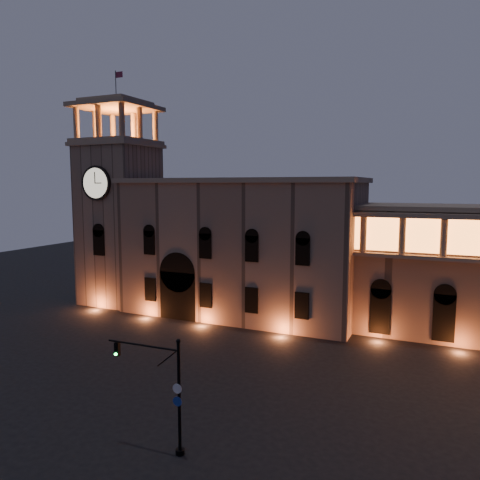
{
  "coord_description": "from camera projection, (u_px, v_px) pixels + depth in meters",
  "views": [
    {
      "loc": [
        22.21,
        -32.86,
        16.72
      ],
      "look_at": [
        0.5,
        16.0,
        10.44
      ],
      "focal_mm": 35.0,
      "sensor_mm": 36.0,
      "label": 1
    }
  ],
  "objects": [
    {
      "name": "ground",
      "position": [
        160.0,
        378.0,
        40.73
      ],
      "size": [
        160.0,
        160.0,
        0.0
      ],
      "primitive_type": "plane",
      "color": "black",
      "rests_on": "ground"
    },
    {
      "name": "government_building",
      "position": [
        240.0,
        247.0,
        60.45
      ],
      "size": [
        30.8,
        12.8,
        17.6
      ],
      "color": "#816654",
      "rests_on": "ground"
    },
    {
      "name": "clock_tower",
      "position": [
        120.0,
        215.0,
        66.57
      ],
      "size": [
        9.8,
        9.8,
        32.4
      ],
      "color": "#816654",
      "rests_on": "ground"
    },
    {
      "name": "traffic_light",
      "position": [
        166.0,
        392.0,
        29.12
      ],
      "size": [
        5.44,
        0.63,
        7.46
      ],
      "rotation": [
        0.0,
        0.0,
        0.03
      ],
      "color": "black",
      "rests_on": "ground"
    }
  ]
}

